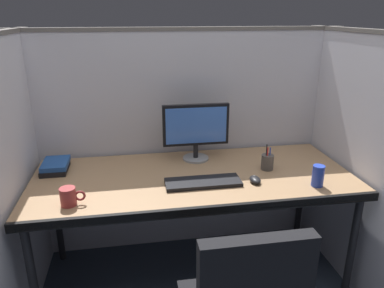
# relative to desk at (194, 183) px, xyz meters

# --- Properties ---
(cubicle_partition_rear) EXTENTS (2.21, 0.06, 1.57)m
(cubicle_partition_rear) POSITION_rel_desk_xyz_m (0.00, 0.46, 0.10)
(cubicle_partition_rear) COLOR silver
(cubicle_partition_rear) RESTS_ON ground
(cubicle_partition_left) EXTENTS (0.06, 1.41, 1.57)m
(cubicle_partition_left) POSITION_rel_desk_xyz_m (-0.99, -0.09, 0.10)
(cubicle_partition_left) COLOR silver
(cubicle_partition_left) RESTS_ON ground
(cubicle_partition_right) EXTENTS (0.06, 1.41, 1.57)m
(cubicle_partition_right) POSITION_rel_desk_xyz_m (0.99, -0.09, 0.10)
(cubicle_partition_right) COLOR silver
(cubicle_partition_right) RESTS_ON ground
(desk) EXTENTS (1.90, 0.80, 0.74)m
(desk) POSITION_rel_desk_xyz_m (0.00, 0.00, 0.00)
(desk) COLOR #997551
(desk) RESTS_ON ground
(monitor_center) EXTENTS (0.43, 0.17, 0.37)m
(monitor_center) POSITION_rel_desk_xyz_m (0.06, 0.26, 0.27)
(monitor_center) COLOR gray
(monitor_center) RESTS_ON desk
(keyboard_main) EXTENTS (0.43, 0.15, 0.02)m
(keyboard_main) POSITION_rel_desk_xyz_m (0.03, -0.12, 0.06)
(keyboard_main) COLOR black
(keyboard_main) RESTS_ON desk
(computer_mouse) EXTENTS (0.06, 0.10, 0.04)m
(computer_mouse) POSITION_rel_desk_xyz_m (0.33, -0.15, 0.07)
(computer_mouse) COLOR black
(computer_mouse) RESTS_ON desk
(pen_cup) EXTENTS (0.08, 0.08, 0.17)m
(pen_cup) POSITION_rel_desk_xyz_m (0.47, 0.02, 0.10)
(pen_cup) COLOR #4C4742
(pen_cup) RESTS_ON desk
(book_stack) EXTENTS (0.15, 0.22, 0.06)m
(book_stack) POSITION_rel_desk_xyz_m (-0.83, 0.22, 0.08)
(book_stack) COLOR black
(book_stack) RESTS_ON desk
(coffee_mug) EXTENTS (0.13, 0.08, 0.09)m
(coffee_mug) POSITION_rel_desk_xyz_m (-0.68, -0.24, 0.10)
(coffee_mug) COLOR #993333
(coffee_mug) RESTS_ON desk
(soda_can) EXTENTS (0.07, 0.07, 0.12)m
(soda_can) POSITION_rel_desk_xyz_m (0.66, -0.25, 0.11)
(soda_can) COLOR #263FB2
(soda_can) RESTS_ON desk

